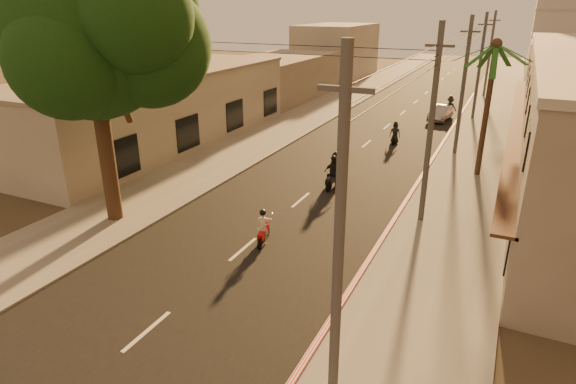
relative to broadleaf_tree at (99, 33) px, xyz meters
name	(u,v)px	position (x,y,z in m)	size (l,w,h in m)	color
ground	(217,272)	(6.61, -2.14, -8.48)	(160.00, 160.00, 0.00)	#383023
road	(366,144)	(6.61, 17.86, -8.47)	(10.00, 140.00, 0.02)	black
sidewalk_right	(474,156)	(14.11, 17.86, -8.42)	(5.00, 140.00, 0.12)	slate
sidewalk_left	(275,132)	(-0.89, 17.86, -8.42)	(5.00, 140.00, 0.12)	slate
curb_stripe	(424,172)	(11.71, 12.86, -8.38)	(0.20, 60.00, 0.20)	red
left_building	(158,107)	(-7.37, 11.86, -5.88)	(8.20, 24.20, 5.20)	#ACA69B
broadleaf_tree	(99,33)	(0.00, 0.00, 0.00)	(9.60, 8.70, 12.10)	black
palm_tree	(495,52)	(14.61, 13.86, -1.33)	(5.00, 5.00, 8.20)	black
utility_poles	(467,56)	(12.81, 17.86, -1.94)	(1.20, 48.26, 9.00)	#38383A
filler_right	(569,72)	(20.61, 42.86, -5.48)	(8.00, 14.00, 6.00)	#ACA69B
filler_left_near	(279,77)	(-7.39, 31.86, -6.28)	(8.00, 14.00, 4.40)	#ACA69B
filler_left_far	(337,51)	(-7.39, 49.86, -4.98)	(8.00, 14.00, 7.00)	#ACA69B
scooter_red	(263,229)	(7.13, 0.70, -7.77)	(0.76, 1.61, 1.59)	black
scooter_mid_a	(335,169)	(7.39, 8.92, -7.60)	(1.22, 1.91, 1.92)	black
scooter_mid_b	(333,174)	(7.53, 8.23, -7.62)	(1.11, 1.95, 1.92)	black
scooter_far_a	(395,134)	(8.42, 18.86, -7.73)	(0.87, 1.69, 1.66)	black
scooter_far_b	(450,108)	(10.81, 29.58, -7.58)	(1.23, 2.00, 1.97)	black
parked_car	(441,113)	(10.26, 28.13, -7.83)	(1.76, 4.06, 1.30)	gray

